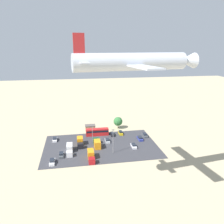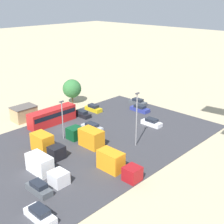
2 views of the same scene
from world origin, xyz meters
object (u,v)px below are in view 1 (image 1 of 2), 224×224
at_px(parked_car_3, 140,138).
at_px(parked_car_5, 134,146).
at_px(parked_car_4, 52,162).
at_px(parked_truck_1, 91,156).
at_px(shed_building, 90,128).
at_px(parked_car_8, 55,139).
at_px(parked_car_6, 145,135).
at_px(parked_car_0, 121,133).
at_px(parked_car_1, 112,134).
at_px(bus, 97,132).
at_px(parked_car_2, 107,141).
at_px(parked_car_7, 61,155).
at_px(parked_truck_0, 70,149).
at_px(airplane, 138,62).
at_px(parked_truck_3, 80,142).
at_px(parked_truck_2, 97,143).

distance_m(parked_car_3, parked_car_5, 8.69).
xyz_separation_m(parked_car_4, parked_truck_1, (-14.35, -0.56, 0.76)).
height_order(shed_building, parked_car_4, shed_building).
distance_m(parked_car_3, parked_car_8, 39.01).
distance_m(parked_car_3, parked_car_6, 4.76).
xyz_separation_m(parked_car_5, parked_car_6, (-8.33, -10.50, 0.01)).
distance_m(shed_building, parked_truck_1, 29.48).
xyz_separation_m(shed_building, parked_car_0, (-14.31, 6.89, -0.86)).
distance_m(parked_car_1, parked_car_3, 13.79).
height_order(bus, parked_car_2, bus).
xyz_separation_m(parked_car_0, parked_car_1, (4.23, 0.74, -0.05)).
xyz_separation_m(parked_car_7, parked_truck_0, (-3.15, -3.02, 0.65)).
bearing_deg(parked_car_0, parked_car_1, -170.07).
distance_m(parked_car_2, parked_car_6, 18.83).
bearing_deg(parked_truck_0, parked_truck_1, 138.20).
height_order(parked_car_5, airplane, airplane).
bearing_deg(parked_car_5, parked_car_2, 144.22).
bearing_deg(parked_car_1, parked_truck_3, 28.76).
xyz_separation_m(parked_car_6, parked_truck_1, (27.09, 17.81, 0.81)).
bearing_deg(parked_truck_0, parked_car_1, -144.24).
height_order(shed_building, parked_truck_2, parked_truck_2).
bearing_deg(parked_car_4, parked_car_0, 37.01).
xyz_separation_m(parked_car_4, parked_car_8, (0.53, -20.61, -0.05)).
relative_size(parked_truck_0, parked_truck_2, 1.02).
distance_m(parked_car_2, parked_car_4, 27.49).
distance_m(shed_building, parked_car_8, 19.30).
bearing_deg(parked_car_8, parked_car_6, -3.05).
height_order(parked_car_1, parked_car_6, parked_car_6).
relative_size(parked_car_4, parked_truck_1, 0.60).
relative_size(parked_car_4, parked_car_6, 0.99).
height_order(parked_truck_0, parked_truck_2, parked_truck_2).
height_order(bus, parked_car_3, bus).
distance_m(parked_car_2, airplane, 51.93).
height_order(shed_building, parked_car_8, shed_building).
bearing_deg(parked_car_7, parked_car_6, 19.48).
relative_size(parked_car_1, parked_car_7, 1.03).
distance_m(parked_car_4, airplane, 49.42).
bearing_deg(parked_truck_2, parked_truck_1, -107.79).
distance_m(parked_car_6, parked_car_7, 40.69).
bearing_deg(parked_car_6, parked_car_2, 9.53).
distance_m(parked_car_0, parked_car_6, 11.80).
height_order(parked_truck_1, parked_truck_3, parked_truck_3).
relative_size(parked_car_4, parked_car_8, 1.07).
relative_size(parked_car_5, parked_truck_1, 0.58).
bearing_deg(parked_car_4, parked_truck_2, 32.32).
bearing_deg(parked_car_4, bus, 50.90).
distance_m(parked_car_5, parked_car_7, 30.19).
height_order(shed_building, parked_truck_1, parked_truck_1).
bearing_deg(bus, parked_truck_2, -6.59).
bearing_deg(shed_building, parked_truck_0, 65.53).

